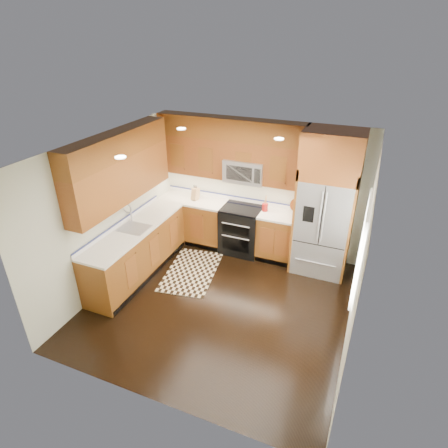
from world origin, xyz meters
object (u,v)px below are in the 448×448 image
at_px(refrigerator, 326,205).
at_px(rug, 192,271).
at_px(utensil_crock, 265,206).
at_px(range, 241,230).
at_px(knife_block, 195,194).

relative_size(refrigerator, rug, 1.80).
height_order(refrigerator, utensil_crock, refrigerator).
xyz_separation_m(range, knife_block, (-1.01, 0.04, 0.59)).
xyz_separation_m(range, refrigerator, (1.55, -0.04, 0.83)).
bearing_deg(refrigerator, range, 178.60).
height_order(range, rug, range).
distance_m(range, knife_block, 1.17).
bearing_deg(refrigerator, rug, -154.45).
relative_size(range, knife_block, 3.13).
xyz_separation_m(refrigerator, rug, (-2.14, -1.02, -1.30)).
relative_size(refrigerator, utensil_crock, 8.35).
xyz_separation_m(refrigerator, knife_block, (-2.56, 0.08, -0.24)).
bearing_deg(rug, knife_block, 101.96).
bearing_deg(knife_block, utensil_crock, 0.66).
xyz_separation_m(rug, knife_block, (-0.43, 1.10, 1.06)).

